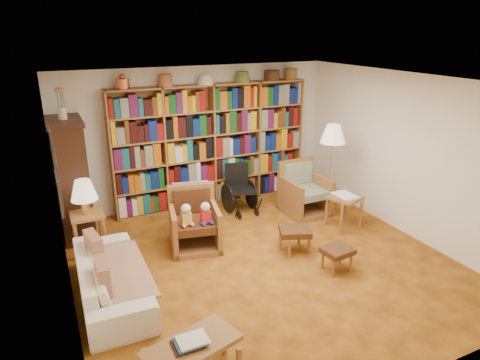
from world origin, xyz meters
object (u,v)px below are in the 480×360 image
armchair_leather (193,222)px  side_table_papers (345,202)px  armchair_sage (302,193)px  wheelchair (240,190)px  footstool_a (295,233)px  footstool_b (337,252)px  sofa (112,277)px  floor_lamp (333,137)px  coffee_table (192,349)px  side_table_lamp (88,222)px

armchair_leather → side_table_papers: (2.43, -0.49, 0.08)m
armchair_sage → wheelchair: armchair_sage is taller
side_table_papers → armchair_sage: bearing=106.2°
footstool_a → wheelchair: bearing=92.9°
armchair_sage → footstool_b: size_ratio=2.10×
wheelchair → footstool_b: 2.41m
sofa → footstool_b: (2.86, -0.66, -0.01)m
floor_lamp → footstool_a: (-1.27, -0.92, -1.08)m
armchair_leather → coffee_table: 2.65m
footstool_a → coffee_table: coffee_table is taller
floor_lamp → wheelchair: bearing=149.7°
floor_lamp → coffee_table: (-3.42, -2.57, -1.05)m
side_table_lamp → armchair_leather: armchair_leather is taller
side_table_lamp → wheelchair: size_ratio=0.70×
floor_lamp → sofa: bearing=-166.5°
coffee_table → side_table_lamp: bearing=100.7°
footstool_b → coffee_table: (-2.40, -0.97, 0.06)m
armchair_sage → side_table_papers: size_ratio=1.52×
floor_lamp → side_table_papers: 1.09m
armchair_leather → footstool_a: size_ratio=1.66×
armchair_sage → coffee_table: size_ratio=0.93×
footstool_a → armchair_sage: bearing=53.0°
wheelchair → side_table_papers: wheelchair is taller
armchair_leather → coffee_table: size_ratio=0.94×
side_table_papers → coffee_table: size_ratio=0.61×
coffee_table → footstool_b: bearing=22.1°
armchair_sage → footstool_b: 2.01m
side_table_lamp → floor_lamp: floor_lamp is taller
floor_lamp → footstool_b: 2.20m
sofa → armchair_leather: size_ratio=2.07×
armchair_sage → footstool_b: armchair_sage is taller
armchair_sage → floor_lamp: (0.35, -0.29, 1.04)m
sofa → side_table_lamp: bearing=5.6°
side_table_lamp → armchair_sage: bearing=-1.3°
sofa → side_table_papers: size_ratio=3.18×
sofa → side_table_papers: side_table_papers is taller
side_table_lamp → footstool_a: size_ratio=1.10×
sofa → side_table_lamp: (-0.10, 1.31, 0.19)m
side_table_papers → footstool_a: bearing=-162.8°
wheelchair → sofa: bearing=-145.6°
armchair_leather → wheelchair: 1.47m
footstool_b → side_table_lamp: bearing=146.3°
footstool_b → wheelchair: bearing=98.0°
side_table_lamp → side_table_papers: bearing=-13.6°
armchair_leather → footstool_b: 2.15m
sofa → side_table_lamp: 1.33m
floor_lamp → coffee_table: floor_lamp is taller
coffee_table → armchair_leather: bearing=70.6°
armchair_leather → wheelchair: armchair_leather is taller
side_table_lamp → side_table_papers: side_table_lamp is taller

